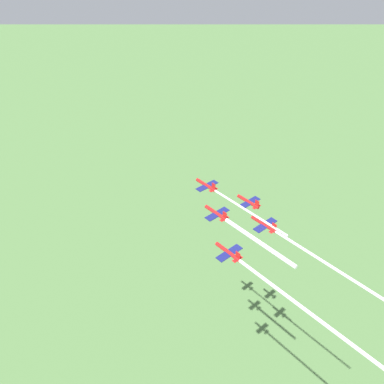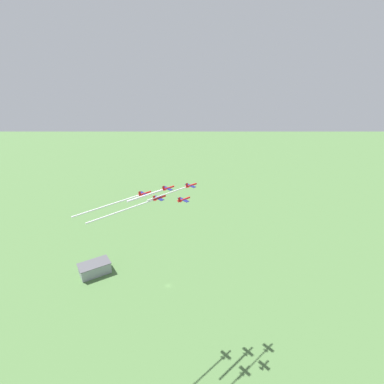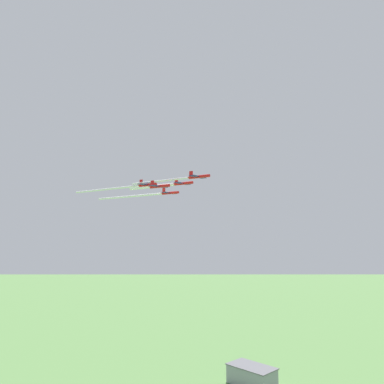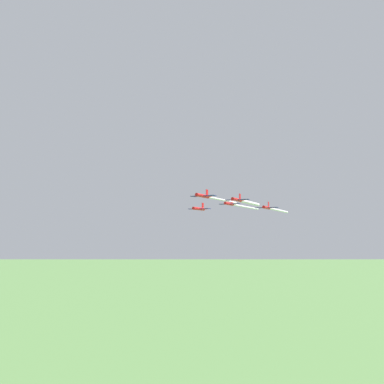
{
  "view_description": "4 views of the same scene",
  "coord_description": "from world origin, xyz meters",
  "px_view_note": "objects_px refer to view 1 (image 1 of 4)",
  "views": [
    {
      "loc": [
        -101.2,
        17.05,
        203.83
      ],
      "look_at": [
        1.8,
        -42.31,
        120.91
      ],
      "focal_mm": 35.0,
      "sensor_mm": 36.0,
      "label": 1
    },
    {
      "loc": [
        -107.16,
        -215.61,
        204.21
      ],
      "look_at": [
        -2.57,
        -49.05,
        120.76
      ],
      "focal_mm": 28.0,
      "sensor_mm": 36.0,
      "label": 2
    },
    {
      "loc": [
        106.8,
        -156.16,
        99.77
      ],
      "look_at": [
        -6.57,
        -45.85,
        118.8
      ],
      "focal_mm": 35.0,
      "sensor_mm": 36.0,
      "label": 3
    },
    {
      "loc": [
        87.55,
        17.68,
        114.08
      ],
      "look_at": [
        2.68,
        -47.93,
        125.94
      ],
      "focal_mm": 28.0,
      "sensor_mm": 36.0,
      "label": 4
    }
  ],
  "objects_px": {
    "jet_2": "(249,202)",
    "jet_4": "(265,225)",
    "jet_3": "(229,252)",
    "jet_0": "(207,185)",
    "jet_1": "(217,213)"
  },
  "relations": [
    {
      "from": "jet_1",
      "to": "jet_2",
      "type": "bearing_deg",
      "value": 0.0
    },
    {
      "from": "jet_1",
      "to": "jet_2",
      "type": "xyz_separation_m",
      "value": [
        3.16,
        -16.53,
        -3.21
      ]
    },
    {
      "from": "jet_1",
      "to": "jet_3",
      "type": "distance_m",
      "value": 16.81
    },
    {
      "from": "jet_4",
      "to": "jet_2",
      "type": "bearing_deg",
      "value": 59.53
    },
    {
      "from": "jet_2",
      "to": "jet_3",
      "type": "distance_m",
      "value": 29.03
    },
    {
      "from": "jet_3",
      "to": "jet_4",
      "type": "height_order",
      "value": "jet_4"
    },
    {
      "from": "jet_3",
      "to": "jet_4",
      "type": "distance_m",
      "value": 16.97
    },
    {
      "from": "jet_0",
      "to": "jet_2",
      "type": "relative_size",
      "value": 1.0
    },
    {
      "from": "jet_0",
      "to": "jet_4",
      "type": "xyz_separation_m",
      "value": [
        -28.11,
        -5.36,
        -1.17
      ]
    },
    {
      "from": "jet_2",
      "to": "jet_3",
      "type": "height_order",
      "value": "jet_3"
    },
    {
      "from": "jet_3",
      "to": "jet_0",
      "type": "bearing_deg",
      "value": 59.53
    },
    {
      "from": "jet_2",
      "to": "jet_4",
      "type": "bearing_deg",
      "value": -120.47
    },
    {
      "from": "jet_1",
      "to": "jet_2",
      "type": "distance_m",
      "value": 17.14
    },
    {
      "from": "jet_1",
      "to": "jet_3",
      "type": "relative_size",
      "value": 1.0
    },
    {
      "from": "jet_2",
      "to": "jet_4",
      "type": "xyz_separation_m",
      "value": [
        -15.63,
        5.59,
        2.71
      ]
    }
  ]
}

